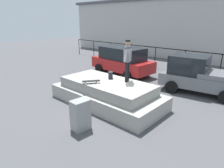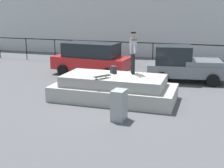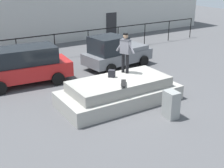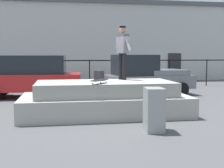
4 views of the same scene
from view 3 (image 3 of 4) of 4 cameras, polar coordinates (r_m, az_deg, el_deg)
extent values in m
plane|color=#4C4C4F|center=(13.47, 1.83, -2.93)|extent=(60.00, 60.00, 0.00)
cube|color=#9E9B93|center=(13.10, 1.39, -2.17)|extent=(5.21, 2.43, 0.62)
cube|color=gray|center=(12.90, 1.41, -0.01)|extent=(4.27, 1.99, 0.44)
cylinder|color=black|center=(13.45, 2.89, 3.85)|extent=(0.14, 0.14, 0.89)
cylinder|color=black|center=(13.56, 2.10, 4.01)|extent=(0.14, 0.14, 0.89)
cube|color=#595960|center=(13.30, 2.55, 7.07)|extent=(0.39, 0.50, 0.63)
cylinder|color=#595960|center=(13.16, 3.55, 6.93)|extent=(0.25, 0.42, 0.57)
cylinder|color=#595960|center=(13.44, 1.57, 7.26)|extent=(0.25, 0.42, 0.57)
sphere|color=tan|center=(13.20, 2.58, 9.00)|extent=(0.22, 0.22, 0.22)
cylinder|color=black|center=(13.18, 2.59, 9.42)|extent=(0.27, 0.27, 0.05)
cube|color=black|center=(12.11, 2.19, 0.21)|extent=(0.60, 0.75, 0.02)
cylinder|color=silver|center=(12.38, 2.65, 0.27)|extent=(0.06, 0.06, 0.06)
cylinder|color=silver|center=(12.38, 1.73, 0.28)|extent=(0.06, 0.06, 0.06)
cylinder|color=silver|center=(11.91, 2.66, -0.58)|extent=(0.06, 0.06, 0.06)
cylinder|color=silver|center=(11.91, 1.70, -0.57)|extent=(0.06, 0.06, 0.06)
cube|color=black|center=(13.02, -0.05, 1.98)|extent=(0.34, 0.34, 0.32)
cube|color=#B21E1E|center=(15.71, -16.08, 2.48)|extent=(4.60, 2.17, 0.74)
cube|color=black|center=(15.49, -16.37, 5.19)|extent=(3.24, 1.85, 0.80)
cylinder|color=black|center=(14.77, -20.39, -0.75)|extent=(0.66, 0.27, 0.64)
cylinder|color=black|center=(16.99, -12.09, 2.90)|extent=(0.66, 0.27, 0.64)
cylinder|color=black|center=(15.28, -10.13, 0.99)|extent=(0.66, 0.27, 0.64)
cube|color=slate|center=(17.78, 1.07, 5.25)|extent=(4.25, 2.29, 0.63)
cube|color=black|center=(17.14, -0.73, 7.37)|extent=(2.03, 1.85, 0.95)
cube|color=slate|center=(18.19, 3.03, 7.00)|extent=(2.03, 1.90, 0.24)
cylinder|color=black|center=(17.80, -3.92, 4.16)|extent=(0.66, 0.30, 0.64)
cylinder|color=black|center=(16.44, -0.22, 2.77)|extent=(0.66, 0.30, 0.64)
cylinder|color=black|center=(19.31, 2.15, 5.55)|extent=(0.66, 0.30, 0.64)
cylinder|color=black|center=(18.07, 5.96, 4.35)|extent=(0.66, 0.30, 0.64)
cube|color=gray|center=(11.91, 11.05, -3.82)|extent=(0.48, 0.63, 1.09)
cylinder|color=black|center=(19.03, -17.44, 5.86)|extent=(0.06, 0.06, 1.60)
cylinder|color=black|center=(19.74, -10.71, 6.98)|extent=(0.06, 0.06, 1.60)
cylinder|color=black|center=(20.70, -4.49, 7.93)|extent=(0.06, 0.06, 1.60)
cylinder|color=black|center=(21.88, 1.15, 8.71)|extent=(0.06, 0.06, 1.60)
cylinder|color=black|center=(23.25, 6.18, 9.33)|extent=(0.06, 0.06, 1.60)
cylinder|color=black|center=(24.77, 10.64, 9.82)|extent=(0.06, 0.06, 1.60)
cylinder|color=black|center=(26.43, 14.56, 10.20)|extent=(0.06, 0.06, 1.60)
cube|color=black|center=(19.57, -10.86, 9.15)|extent=(24.00, 0.04, 0.06)
cube|color=#B2B2AD|center=(26.06, -17.00, 14.08)|extent=(32.89, 6.61, 5.43)
cube|color=#262628|center=(25.90, -0.12, 11.09)|extent=(1.00, 0.06, 2.00)
camera|label=1|loc=(13.20, 40.27, 8.28)|focal=31.68mm
camera|label=2|loc=(10.69, 66.93, -0.54)|focal=48.87mm
camera|label=4|loc=(6.42, 42.80, -19.11)|focal=48.22mm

